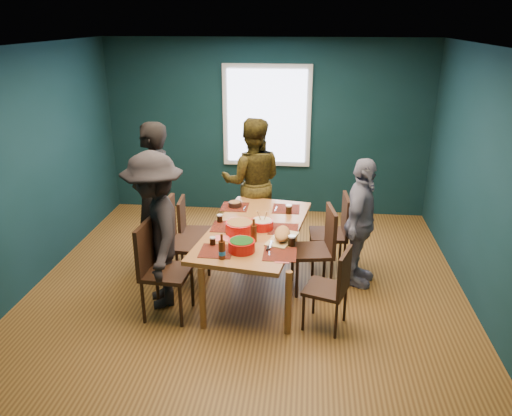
{
  "coord_description": "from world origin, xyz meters",
  "views": [
    {
      "loc": [
        0.65,
        -5.13,
        2.98
      ],
      "look_at": [
        0.1,
        0.02,
        0.98
      ],
      "focal_mm": 35.0,
      "sensor_mm": 36.0,
      "label": 1
    }
  ],
  "objects": [
    {
      "name": "chair_right_near",
      "position": [
        0.95,
        -0.74,
        0.51
      ],
      "size": [
        0.5,
        0.5,
        0.87
      ],
      "rotation": [
        0.0,
        0.0,
        -0.32
      ],
      "color": "black",
      "rests_on": "floor"
    },
    {
      "name": "chair_left_mid",
      "position": [
        -0.81,
        0.02,
        0.61
      ],
      "size": [
        0.49,
        0.49,
        1.04
      ],
      "rotation": [
        0.0,
        0.0,
        -0.05
      ],
      "color": "black",
      "rests_on": "floor"
    },
    {
      "name": "bowl_dumpling",
      "position": [
        0.17,
        0.0,
        0.8
      ],
      "size": [
        0.26,
        0.26,
        0.24
      ],
      "color": "red",
      "rests_on": "dining_table"
    },
    {
      "name": "cola_glass_a",
      "position": [
        -0.31,
        -0.48,
        0.79
      ],
      "size": [
        0.06,
        0.06,
        0.09
      ],
      "color": "black",
      "rests_on": "dining_table"
    },
    {
      "name": "bowl_salad",
      "position": [
        -0.06,
        -0.14,
        0.81
      ],
      "size": [
        0.32,
        0.32,
        0.13
      ],
      "color": "red",
      "rests_on": "dining_table"
    },
    {
      "name": "cola_glass_d",
      "position": [
        -0.34,
        0.14,
        0.79
      ],
      "size": [
        0.07,
        0.07,
        0.09
      ],
      "color": "black",
      "rests_on": "dining_table"
    },
    {
      "name": "cola_glass_b",
      "position": [
        0.52,
        -0.4,
        0.8
      ],
      "size": [
        0.08,
        0.08,
        0.11
      ],
      "color": "black",
      "rests_on": "dining_table"
    },
    {
      "name": "person_back",
      "position": [
        -0.09,
        1.27,
        0.88
      ],
      "size": [
        0.91,
        0.74,
        1.75
      ],
      "primitive_type": "imported",
      "rotation": [
        0.0,
        0.0,
        3.24
      ],
      "color": "black",
      "rests_on": "floor"
    },
    {
      "name": "bowl_herbs",
      "position": [
        0.01,
        -0.59,
        0.81
      ],
      "size": [
        0.28,
        0.28,
        0.12
      ],
      "color": "red",
      "rests_on": "dining_table"
    },
    {
      "name": "small_bowl",
      "position": [
        -0.24,
        0.65,
        0.78
      ],
      "size": [
        0.16,
        0.16,
        0.07
      ],
      "color": "black",
      "rests_on": "dining_table"
    },
    {
      "name": "napkin_a",
      "position": [
        0.43,
        0.04,
        0.74
      ],
      "size": [
        0.2,
        0.2,
        0.0
      ],
      "primitive_type": "cube",
      "rotation": [
        0.0,
        0.0,
        0.5
      ],
      "color": "#DE5D60",
      "rests_on": "dining_table"
    },
    {
      "name": "person_near_left",
      "position": [
        -0.92,
        -0.44,
        0.86
      ],
      "size": [
        1.0,
        1.26,
        1.71
      ],
      "primitive_type": "imported",
      "rotation": [
        0.0,
        0.0,
        5.09
      ],
      "color": "black",
      "rests_on": "floor"
    },
    {
      "name": "beer_bottle_a",
      "position": [
        -0.15,
        -0.78,
        0.84
      ],
      "size": [
        0.07,
        0.07,
        0.26
      ],
      "color": "#441D0C",
      "rests_on": "dining_table"
    },
    {
      "name": "chair_right_far",
      "position": [
        1.02,
        0.54,
        0.57
      ],
      "size": [
        0.47,
        0.47,
        0.97
      ],
      "rotation": [
        0.0,
        0.0,
        0.07
      ],
      "color": "black",
      "rests_on": "floor"
    },
    {
      "name": "room",
      "position": [
        0.0,
        0.27,
        1.37
      ],
      "size": [
        5.01,
        5.01,
        2.71
      ],
      "color": "olive",
      "rests_on": "ground"
    },
    {
      "name": "cola_glass_c",
      "position": [
        0.44,
        0.5,
        0.8
      ],
      "size": [
        0.08,
        0.08,
        0.11
      ],
      "color": "black",
      "rests_on": "dining_table"
    },
    {
      "name": "beer_bottle_b",
      "position": [
        0.11,
        -0.35,
        0.84
      ],
      "size": [
        0.07,
        0.07,
        0.26
      ],
      "color": "#441D0C",
      "rests_on": "dining_table"
    },
    {
      "name": "dining_table",
      "position": [
        0.08,
        0.01,
        0.67
      ],
      "size": [
        1.26,
        2.08,
        0.74
      ],
      "rotation": [
        0.0,
        0.0,
        -0.15
      ],
      "color": "#A56031",
      "rests_on": "floor"
    },
    {
      "name": "napkin_b",
      "position": [
        -0.24,
        -0.31,
        0.74
      ],
      "size": [
        0.16,
        0.16,
        0.0
      ],
      "primitive_type": "cube",
      "rotation": [
        0.0,
        0.0,
        0.03
      ],
      "color": "#DE5D60",
      "rests_on": "dining_table"
    },
    {
      "name": "person_right",
      "position": [
        1.28,
        0.23,
        0.76
      ],
      "size": [
        0.61,
        0.96,
        1.53
      ],
      "primitive_type": "imported",
      "rotation": [
        0.0,
        0.0,
        1.29
      ],
      "color": "silver",
      "rests_on": "floor"
    },
    {
      "name": "chair_right_mid",
      "position": [
        0.83,
        0.04,
        0.58
      ],
      "size": [
        0.52,
        0.52,
        0.99
      ],
      "rotation": [
        0.0,
        0.0,
        0.17
      ],
      "color": "black",
      "rests_on": "floor"
    },
    {
      "name": "napkin_c",
      "position": [
        0.44,
        -0.75,
        0.74
      ],
      "size": [
        0.15,
        0.15,
        0.0
      ],
      "primitive_type": "cube",
      "rotation": [
        0.0,
        0.0,
        0.03
      ],
      "color": "#DE5D60",
      "rests_on": "dining_table"
    },
    {
      "name": "cutting_board",
      "position": [
        0.41,
        -0.27,
        0.8
      ],
      "size": [
        0.36,
        0.59,
        0.13
      ],
      "rotation": [
        0.0,
        0.0,
        -0.32
      ],
      "color": "tan",
      "rests_on": "dining_table"
    },
    {
      "name": "person_far_left",
      "position": [
        -1.21,
        0.43,
        0.92
      ],
      "size": [
        0.59,
        0.76,
        1.84
      ],
      "primitive_type": "imported",
      "rotation": [
        0.0,
        0.0,
        4.48
      ],
      "color": "black",
      "rests_on": "floor"
    },
    {
      "name": "chair_left_near",
      "position": [
        -0.86,
        -0.68,
        0.6
      ],
      "size": [
        0.5,
        0.5,
        1.04
      ],
      "rotation": [
        0.0,
        0.0,
        -0.07
      ],
      "color": "black",
      "rests_on": "floor"
    },
    {
      "name": "chair_left_far",
      "position": [
        -0.8,
        0.52,
        0.51
      ],
      "size": [
        0.42,
        0.42,
        0.87
      ],
      "rotation": [
        0.0,
        0.0,
        0.08
      ],
      "color": "black",
      "rests_on": "floor"
    }
  ]
}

